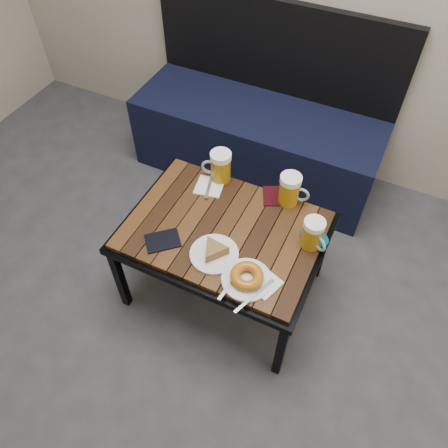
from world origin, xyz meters
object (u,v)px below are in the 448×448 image
at_px(beer_mug_left, 220,166).
at_px(beer_mug_centre, 290,190).
at_px(bench, 258,134).
at_px(cafe_table, 224,235).
at_px(plate_pie, 214,252).
at_px(plate_bagel, 247,278).
at_px(knit_pouch, 314,237).
at_px(passport_navy, 163,241).
at_px(passport_burgundy, 273,196).
at_px(beer_mug_right, 313,234).

distance_m(beer_mug_left, beer_mug_centre, 0.33).
relative_size(bench, cafe_table, 1.67).
xyz_separation_m(plate_pie, plate_bagel, (0.16, -0.05, 0.00)).
distance_m(plate_bagel, knit_pouch, 0.34).
distance_m(plate_bagel, passport_navy, 0.39).
height_order(cafe_table, plate_pie, plate_pie).
distance_m(plate_pie, passport_navy, 0.22).
distance_m(beer_mug_centre, plate_bagel, 0.46).
distance_m(plate_pie, passport_burgundy, 0.41).
bearing_deg(knit_pouch, beer_mug_centre, 136.52).
xyz_separation_m(beer_mug_left, plate_pie, (0.17, -0.40, -0.05)).
bearing_deg(bench, beer_mug_left, -84.95).
relative_size(beer_mug_left, beer_mug_right, 1.10).
distance_m(beer_mug_centre, passport_navy, 0.58).
height_order(passport_navy, knit_pouch, knit_pouch).
bearing_deg(bench, plate_pie, -77.58).
relative_size(beer_mug_left, plate_bagel, 0.61).
height_order(beer_mug_left, passport_navy, beer_mug_left).
bearing_deg(plate_bagel, beer_mug_left, 126.23).
xyz_separation_m(bench, beer_mug_centre, (0.39, -0.61, 0.27)).
bearing_deg(plate_bagel, passport_navy, 176.21).
relative_size(bench, passport_navy, 10.09).
relative_size(cafe_table, passport_navy, 6.05).
bearing_deg(plate_pie, plate_bagel, -18.38).
height_order(plate_pie, passport_burgundy, plate_pie).
bearing_deg(beer_mug_left, passport_burgundy, 166.84).
distance_m(passport_burgundy, knit_pouch, 0.29).
height_order(beer_mug_centre, plate_bagel, beer_mug_centre).
xyz_separation_m(beer_mug_centre, plate_bagel, (0.00, -0.46, -0.05)).
distance_m(cafe_table, passport_burgundy, 0.29).
relative_size(bench, plate_pie, 7.12).
bearing_deg(bench, passport_burgundy, -62.69).
height_order(plate_pie, plate_bagel, plate_pie).
height_order(beer_mug_centre, beer_mug_right, beer_mug_centre).
bearing_deg(beer_mug_left, beer_mug_centre, 166.87).
xyz_separation_m(plate_pie, passport_navy, (-0.22, -0.03, -0.02)).
distance_m(beer_mug_left, passport_burgundy, 0.27).
distance_m(beer_mug_left, plate_pie, 0.44).
bearing_deg(beer_mug_right, bench, 158.59).
distance_m(plate_pie, knit_pouch, 0.41).
distance_m(beer_mug_left, passport_navy, 0.44).
height_order(beer_mug_left, beer_mug_right, beer_mug_left).
distance_m(cafe_table, beer_mug_left, 0.32).
bearing_deg(plate_pie, passport_navy, -172.50).
bearing_deg(passport_burgundy, beer_mug_left, 155.76).
bearing_deg(beer_mug_centre, bench, 115.85).
bearing_deg(knit_pouch, plate_bagel, -120.05).
distance_m(bench, plate_pie, 1.06).
bearing_deg(passport_navy, beer_mug_right, 72.37).
relative_size(cafe_table, plate_bagel, 3.37).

